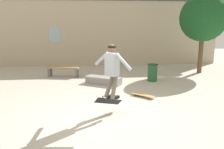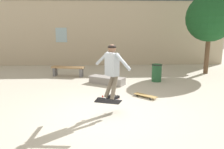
{
  "view_description": "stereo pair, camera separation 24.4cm",
  "coord_description": "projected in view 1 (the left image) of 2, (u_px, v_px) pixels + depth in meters",
  "views": [
    {
      "loc": [
        -0.36,
        -5.52,
        2.27
      ],
      "look_at": [
        0.15,
        0.07,
        1.12
      ],
      "focal_mm": 35.0,
      "sensor_mm": 36.0,
      "label": 1
    },
    {
      "loc": [
        -0.12,
        -5.53,
        2.27
      ],
      "look_at": [
        0.15,
        0.07,
        1.12
      ],
      "focal_mm": 35.0,
      "sensor_mm": 36.0,
      "label": 2
    }
  ],
  "objects": [
    {
      "name": "skateboard_resting",
      "position": [
        143.0,
        95.0,
        7.49
      ],
      "size": [
        0.75,
        0.74,
        0.08
      ],
      "rotation": [
        0.0,
        0.0,
        2.36
      ],
      "color": "#AD894C",
      "rests_on": "ground_plane"
    },
    {
      "name": "ground_plane",
      "position": [
        107.0,
        116.0,
        5.87
      ],
      "size": [
        40.0,
        40.0,
        0.0
      ],
      "primitive_type": "plane",
      "color": "#B2AD9E"
    },
    {
      "name": "building_backdrop",
      "position": [
        97.0,
        29.0,
        14.04
      ],
      "size": [
        16.75,
        0.52,
        5.81
      ],
      "color": "#B7A88E",
      "rests_on": "ground_plane"
    },
    {
      "name": "skater",
      "position": [
        112.0,
        67.0,
        5.69
      ],
      "size": [
        0.9,
        1.06,
        1.44
      ],
      "rotation": [
        0.0,
        0.0,
        0.69
      ],
      "color": "#9EA8B2"
    },
    {
      "name": "skateboard_flipping",
      "position": [
        109.0,
        101.0,
        5.93
      ],
      "size": [
        0.79,
        0.58,
        0.42
      ],
      "rotation": [
        0.0,
        0.0,
        0.62
      ],
      "color": "black"
    },
    {
      "name": "trash_bin",
      "position": [
        152.0,
        72.0,
        9.79
      ],
      "size": [
        0.47,
        0.47,
        0.78
      ],
      "color": "#235633",
      "rests_on": "ground_plane"
    },
    {
      "name": "park_bench",
      "position": [
        63.0,
        70.0,
        10.69
      ],
      "size": [
        1.65,
        0.69,
        0.49
      ],
      "rotation": [
        0.0,
        0.0,
        -0.21
      ],
      "color": "#99754C",
      "rests_on": "ground_plane"
    },
    {
      "name": "tree_right",
      "position": [
        203.0,
        18.0,
        11.22
      ],
      "size": [
        2.42,
        2.42,
        4.08
      ],
      "color": "brown",
      "rests_on": "ground_plane"
    },
    {
      "name": "skate_ledge",
      "position": [
        104.0,
        80.0,
        9.29
      ],
      "size": [
        1.57,
        1.23,
        0.31
      ],
      "rotation": [
        0.0,
        0.0,
        -0.55
      ],
      "color": "gray",
      "rests_on": "ground_plane"
    }
  ]
}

